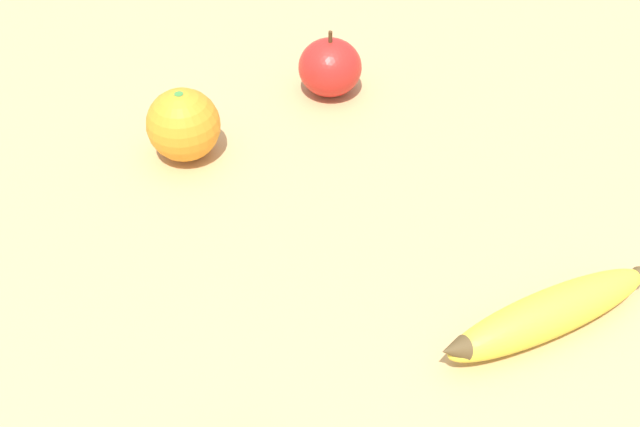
% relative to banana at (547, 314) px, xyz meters
% --- Properties ---
extents(ground_plane, '(3.00, 3.00, 0.00)m').
position_rel_banana_xyz_m(ground_plane, '(0.07, 0.15, -0.02)').
color(ground_plane, tan).
extents(banana, '(0.15, 0.18, 0.04)m').
position_rel_banana_xyz_m(banana, '(0.00, 0.00, 0.00)').
color(banana, yellow).
rests_on(banana, ground_plane).
extents(orange, '(0.08, 0.08, 0.08)m').
position_rel_banana_xyz_m(orange, '(0.15, 0.37, 0.02)').
color(orange, orange).
rests_on(orange, ground_plane).
extents(apple, '(0.07, 0.07, 0.08)m').
position_rel_banana_xyz_m(apple, '(0.29, 0.25, 0.01)').
color(apple, red).
rests_on(apple, ground_plane).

